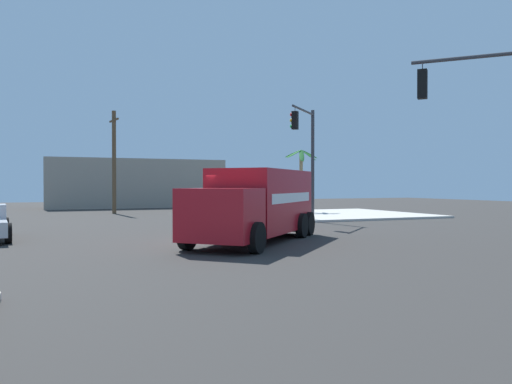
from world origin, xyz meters
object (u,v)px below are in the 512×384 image
(utility_pole, at_px, (114,160))
(traffic_light_secondary, at_px, (511,118))
(delivery_truck, at_px, (256,204))
(traffic_light_primary, at_px, (307,147))
(palm_tree_far, at_px, (301,169))

(utility_pole, bearing_deg, traffic_light_secondary, -72.78)
(delivery_truck, xyz_separation_m, utility_pole, (-2.70, 21.04, 2.55))
(delivery_truck, relative_size, traffic_light_primary, 1.14)
(traffic_light_secondary, relative_size, palm_tree_far, 1.37)
(palm_tree_far, bearing_deg, traffic_light_primary, -115.93)
(traffic_light_primary, relative_size, utility_pole, 0.83)
(utility_pole, bearing_deg, traffic_light_primary, -56.71)
(traffic_light_primary, xyz_separation_m, palm_tree_far, (4.08, 8.39, -0.95))
(traffic_light_primary, xyz_separation_m, traffic_light_secondary, (-0.44, -13.80, -0.07))
(traffic_light_secondary, bearing_deg, palm_tree_far, 78.48)
(traffic_light_secondary, height_order, utility_pole, utility_pole)
(traffic_light_secondary, bearing_deg, utility_pole, 107.22)
(delivery_truck, height_order, palm_tree_far, palm_tree_far)
(delivery_truck, distance_m, traffic_light_secondary, 9.05)
(traffic_light_secondary, height_order, palm_tree_far, traffic_light_secondary)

